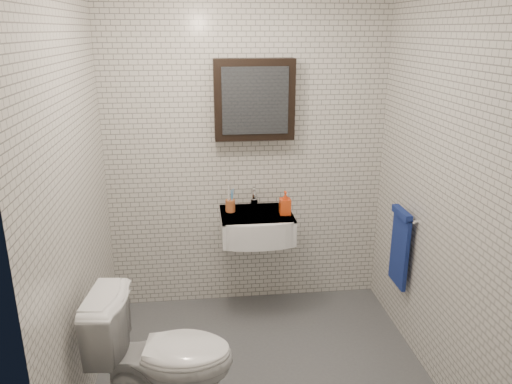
% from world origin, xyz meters
% --- Properties ---
extents(ground, '(2.20, 2.00, 0.01)m').
position_xyz_m(ground, '(0.00, 0.00, 0.01)').
color(ground, '#515459').
rests_on(ground, ground).
extents(room_shell, '(2.22, 2.02, 2.51)m').
position_xyz_m(room_shell, '(0.00, 0.00, 1.47)').
color(room_shell, silver).
rests_on(room_shell, ground).
extents(washbasin, '(0.55, 0.50, 0.20)m').
position_xyz_m(washbasin, '(0.05, 0.73, 0.76)').
color(washbasin, white).
rests_on(washbasin, room_shell).
extents(faucet, '(0.06, 0.20, 0.15)m').
position_xyz_m(faucet, '(0.05, 0.93, 0.92)').
color(faucet, silver).
rests_on(faucet, washbasin).
extents(mirror_cabinet, '(0.60, 0.15, 0.60)m').
position_xyz_m(mirror_cabinet, '(0.05, 0.93, 1.70)').
color(mirror_cabinet, black).
rests_on(mirror_cabinet, room_shell).
extents(towel_rail, '(0.09, 0.30, 0.58)m').
position_xyz_m(towel_rail, '(1.04, 0.35, 0.72)').
color(towel_rail, silver).
rests_on(towel_rail, room_shell).
extents(toothbrush_cup, '(0.08, 0.08, 0.21)m').
position_xyz_m(toothbrush_cup, '(-0.15, 0.84, 0.90)').
color(toothbrush_cup, '#B65B2D').
rests_on(toothbrush_cup, washbasin).
extents(soap_bottle, '(0.08, 0.09, 0.18)m').
position_xyz_m(soap_bottle, '(0.27, 0.73, 0.94)').
color(soap_bottle, orange).
rests_on(soap_bottle, washbasin).
extents(toilet, '(0.85, 0.55, 0.81)m').
position_xyz_m(toilet, '(-0.62, -0.32, 0.41)').
color(toilet, white).
rests_on(toilet, ground).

